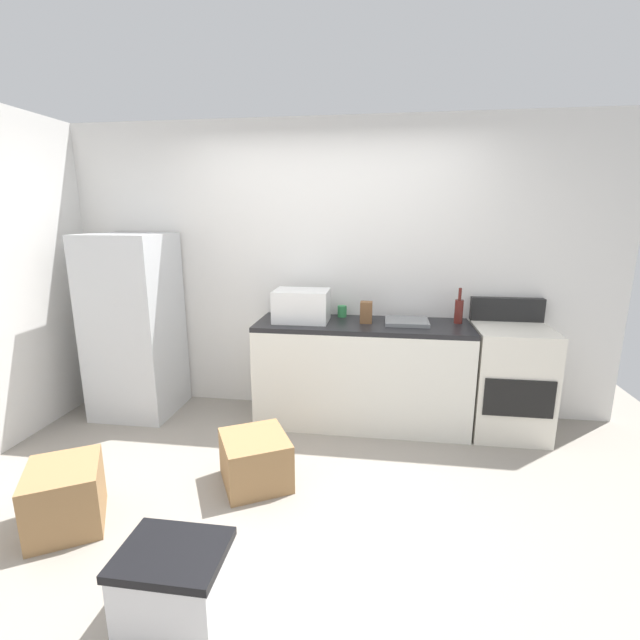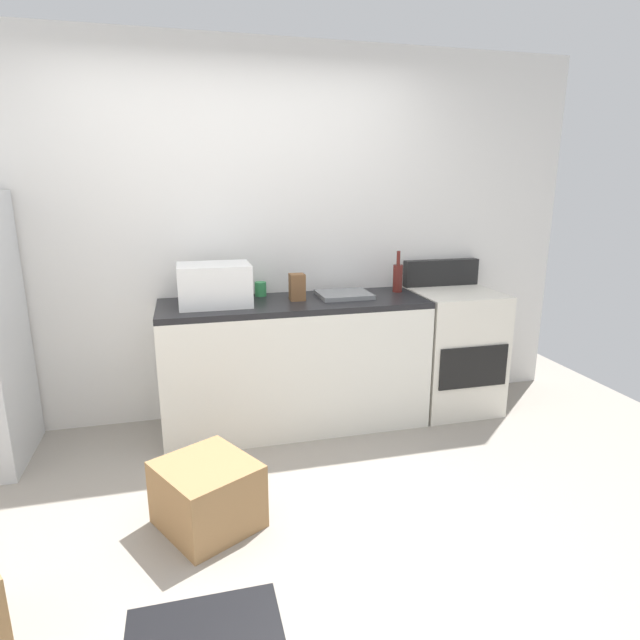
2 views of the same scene
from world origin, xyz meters
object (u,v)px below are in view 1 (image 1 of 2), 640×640
at_px(wine_bottle, 459,310).
at_px(cardboard_box_large, 255,460).
at_px(stove_oven, 509,378).
at_px(knife_block, 366,312).
at_px(cardboard_box_medium, 65,496).
at_px(coffee_mug, 342,311).
at_px(microwave, 302,306).
at_px(storage_bin, 175,586).
at_px(refrigerator, 134,326).

relative_size(wine_bottle, cardboard_box_large, 0.67).
height_order(stove_oven, cardboard_box_large, stove_oven).
height_order(knife_block, cardboard_box_medium, knife_block).
xyz_separation_m(wine_bottle, coffee_mug, (-0.99, 0.10, -0.06)).
bearing_deg(knife_block, stove_oven, -0.44).
xyz_separation_m(microwave, knife_block, (0.55, 0.01, -0.05)).
relative_size(wine_bottle, cardboard_box_medium, 0.68).
distance_m(stove_oven, knife_block, 1.30).
relative_size(stove_oven, wine_bottle, 3.67).
xyz_separation_m(stove_oven, microwave, (-1.74, -0.01, 0.57)).
bearing_deg(microwave, cardboard_box_medium, -124.78).
relative_size(microwave, knife_block, 2.56).
xyz_separation_m(microwave, cardboard_box_large, (-0.14, -1.03, -0.87)).
xyz_separation_m(stove_oven, knife_block, (-1.19, 0.01, 0.52)).
bearing_deg(cardboard_box_medium, knife_block, 44.22).
bearing_deg(storage_bin, wine_bottle, 56.03).
bearing_deg(storage_bin, microwave, 85.01).
distance_m(knife_block, storage_bin, 2.40).
xyz_separation_m(wine_bottle, knife_block, (-0.77, -0.09, -0.02)).
bearing_deg(microwave, storage_bin, -94.99).
relative_size(microwave, cardboard_box_large, 1.03).
bearing_deg(coffee_mug, knife_block, -41.28).
bearing_deg(refrigerator, knife_block, 1.77).
bearing_deg(cardboard_box_medium, wine_bottle, 35.15).
distance_m(refrigerator, wine_bottle, 2.86).
relative_size(coffee_mug, storage_bin, 0.22).
bearing_deg(knife_block, cardboard_box_medium, -135.78).
relative_size(refrigerator, storage_bin, 3.55).
relative_size(wine_bottle, storage_bin, 0.65).
bearing_deg(cardboard_box_medium, storage_bin, -29.22).
bearing_deg(refrigerator, cardboard_box_medium, -75.08).
relative_size(microwave, cardboard_box_medium, 1.04).
bearing_deg(knife_block, coffee_mug, 138.72).
xyz_separation_m(microwave, storage_bin, (-0.19, -2.12, -0.84)).
bearing_deg(wine_bottle, stove_oven, -13.72).
bearing_deg(wine_bottle, cardboard_box_medium, -144.85).
xyz_separation_m(coffee_mug, knife_block, (0.22, -0.19, 0.04)).
xyz_separation_m(refrigerator, cardboard_box_large, (1.39, -0.98, -0.65)).
bearing_deg(wine_bottle, microwave, -175.30).
xyz_separation_m(stove_oven, coffee_mug, (-1.41, 0.20, 0.48)).
relative_size(wine_bottle, coffee_mug, 3.00).
xyz_separation_m(refrigerator, microwave, (1.53, 0.05, 0.22)).
distance_m(stove_oven, cardboard_box_medium, 3.29).
distance_m(wine_bottle, cardboard_box_medium, 3.09).
xyz_separation_m(knife_block, cardboard_box_large, (-0.69, -1.05, -0.82)).
height_order(refrigerator, microwave, refrigerator).
xyz_separation_m(wine_bottle, storage_bin, (-1.50, -2.23, -0.82)).
bearing_deg(coffee_mug, cardboard_box_large, -110.61).
distance_m(stove_oven, microwave, 1.83).
xyz_separation_m(coffee_mug, storage_bin, (-0.51, -2.33, -0.76)).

